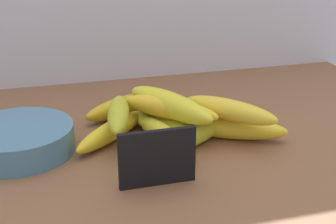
{
  "coord_description": "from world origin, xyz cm",
  "views": [
    {
      "loc": [
        -17.78,
        -67.75,
        38.31
      ],
      "look_at": [
        2.07,
        3.75,
        8.0
      ],
      "focal_mm": 51.29,
      "sensor_mm": 36.0,
      "label": 1
    }
  ],
  "objects_px": {
    "banana_8": "(229,109)",
    "banana_10": "(118,114)",
    "chalkboard_sign": "(157,160)",
    "banana_5": "(173,113)",
    "banana_7": "(152,108)",
    "banana_9": "(170,104)",
    "banana_2": "(191,138)",
    "banana_11": "(170,108)",
    "banana_3": "(122,106)",
    "banana_0": "(168,124)",
    "banana_1": "(165,136)",
    "banana_6": "(226,127)",
    "banana_4": "(112,131)",
    "fruit_bowl": "(19,140)"
  },
  "relations": [
    {
      "from": "chalkboard_sign",
      "to": "banana_9",
      "type": "height_order",
      "value": "chalkboard_sign"
    },
    {
      "from": "chalkboard_sign",
      "to": "banana_2",
      "type": "relative_size",
      "value": 0.66
    },
    {
      "from": "banana_1",
      "to": "banana_3",
      "type": "relative_size",
      "value": 1.03
    },
    {
      "from": "banana_0",
      "to": "banana_7",
      "type": "distance_m",
      "value": 0.08
    },
    {
      "from": "banana_5",
      "to": "banana_7",
      "type": "xyz_separation_m",
      "value": [
        -0.03,
        0.04,
        -0.0
      ]
    },
    {
      "from": "banana_7",
      "to": "banana_9",
      "type": "distance_m",
      "value": 0.09
    },
    {
      "from": "banana_2",
      "to": "banana_11",
      "type": "height_order",
      "value": "banana_11"
    },
    {
      "from": "banana_1",
      "to": "banana_8",
      "type": "height_order",
      "value": "banana_8"
    },
    {
      "from": "fruit_bowl",
      "to": "banana_0",
      "type": "height_order",
      "value": "fruit_bowl"
    },
    {
      "from": "banana_3",
      "to": "banana_9",
      "type": "relative_size",
      "value": 0.84
    },
    {
      "from": "chalkboard_sign",
      "to": "banana_1",
      "type": "xyz_separation_m",
      "value": [
        0.04,
        0.12,
        -0.02
      ]
    },
    {
      "from": "banana_1",
      "to": "banana_4",
      "type": "bearing_deg",
      "value": 150.49
    },
    {
      "from": "banana_3",
      "to": "banana_8",
      "type": "bearing_deg",
      "value": -46.0
    },
    {
      "from": "banana_5",
      "to": "banana_8",
      "type": "bearing_deg",
      "value": -55.25
    },
    {
      "from": "banana_11",
      "to": "banana_3",
      "type": "bearing_deg",
      "value": 118.35
    },
    {
      "from": "banana_2",
      "to": "banana_5",
      "type": "height_order",
      "value": "banana_5"
    },
    {
      "from": "banana_3",
      "to": "banana_9",
      "type": "height_order",
      "value": "banana_9"
    },
    {
      "from": "banana_9",
      "to": "banana_10",
      "type": "relative_size",
      "value": 1.3
    },
    {
      "from": "banana_0",
      "to": "banana_8",
      "type": "height_order",
      "value": "banana_8"
    },
    {
      "from": "banana_1",
      "to": "banana_3",
      "type": "bearing_deg",
      "value": 107.1
    },
    {
      "from": "banana_2",
      "to": "banana_11",
      "type": "bearing_deg",
      "value": 112.85
    },
    {
      "from": "banana_0",
      "to": "banana_2",
      "type": "relative_size",
      "value": 0.98
    },
    {
      "from": "banana_7",
      "to": "banana_9",
      "type": "height_order",
      "value": "banana_9"
    },
    {
      "from": "banana_4",
      "to": "banana_7",
      "type": "height_order",
      "value": "banana_7"
    },
    {
      "from": "banana_7",
      "to": "banana_11",
      "type": "xyz_separation_m",
      "value": [
        0.01,
        -0.09,
        0.03
      ]
    },
    {
      "from": "chalkboard_sign",
      "to": "banana_8",
      "type": "xyz_separation_m",
      "value": [
        0.15,
        0.11,
        0.02
      ]
    },
    {
      "from": "chalkboard_sign",
      "to": "banana_10",
      "type": "xyz_separation_m",
      "value": [
        -0.03,
        0.15,
        0.01
      ]
    },
    {
      "from": "banana_0",
      "to": "banana_8",
      "type": "bearing_deg",
      "value": -31.76
    },
    {
      "from": "banana_0",
      "to": "banana_3",
      "type": "distance_m",
      "value": 0.12
    },
    {
      "from": "banana_0",
      "to": "banana_1",
      "type": "distance_m",
      "value": 0.05
    },
    {
      "from": "banana_3",
      "to": "banana_8",
      "type": "relative_size",
      "value": 0.97
    },
    {
      "from": "banana_3",
      "to": "banana_9",
      "type": "distance_m",
      "value": 0.13
    },
    {
      "from": "banana_3",
      "to": "banana_10",
      "type": "height_order",
      "value": "banana_10"
    },
    {
      "from": "banana_6",
      "to": "banana_9",
      "type": "height_order",
      "value": "banana_9"
    },
    {
      "from": "banana_3",
      "to": "banana_11",
      "type": "height_order",
      "value": "banana_11"
    },
    {
      "from": "banana_8",
      "to": "banana_10",
      "type": "xyz_separation_m",
      "value": [
        -0.18,
        0.04,
        -0.01
      ]
    },
    {
      "from": "banana_8",
      "to": "banana_11",
      "type": "xyz_separation_m",
      "value": [
        -0.09,
        0.04,
        -0.01
      ]
    },
    {
      "from": "banana_5",
      "to": "banana_9",
      "type": "distance_m",
      "value": 0.06
    },
    {
      "from": "banana_6",
      "to": "banana_8",
      "type": "height_order",
      "value": "banana_8"
    },
    {
      "from": "chalkboard_sign",
      "to": "banana_5",
      "type": "distance_m",
      "value": 0.22
    },
    {
      "from": "banana_7",
      "to": "banana_9",
      "type": "xyz_separation_m",
      "value": [
        0.01,
        -0.08,
        0.04
      ]
    },
    {
      "from": "fruit_bowl",
      "to": "banana_11",
      "type": "bearing_deg",
      "value": -1.86
    },
    {
      "from": "banana_5",
      "to": "banana_10",
      "type": "distance_m",
      "value": 0.13
    },
    {
      "from": "banana_7",
      "to": "banana_8",
      "type": "relative_size",
      "value": 0.95
    },
    {
      "from": "banana_10",
      "to": "banana_9",
      "type": "bearing_deg",
      "value": 5.59
    },
    {
      "from": "banana_4",
      "to": "banana_9",
      "type": "height_order",
      "value": "banana_9"
    },
    {
      "from": "banana_6",
      "to": "banana_10",
      "type": "relative_size",
      "value": 1.38
    },
    {
      "from": "chalkboard_sign",
      "to": "banana_10",
      "type": "height_order",
      "value": "chalkboard_sign"
    },
    {
      "from": "banana_9",
      "to": "banana_6",
      "type": "bearing_deg",
      "value": -23.16
    },
    {
      "from": "chalkboard_sign",
      "to": "banana_1",
      "type": "distance_m",
      "value": 0.13
    }
  ]
}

